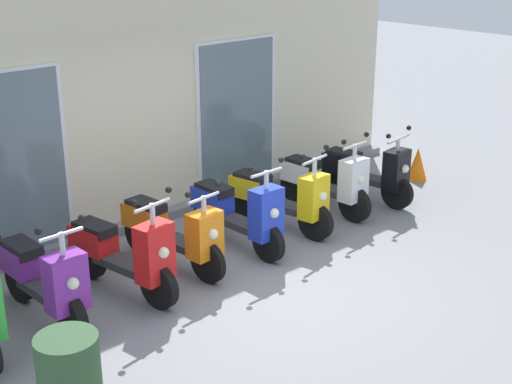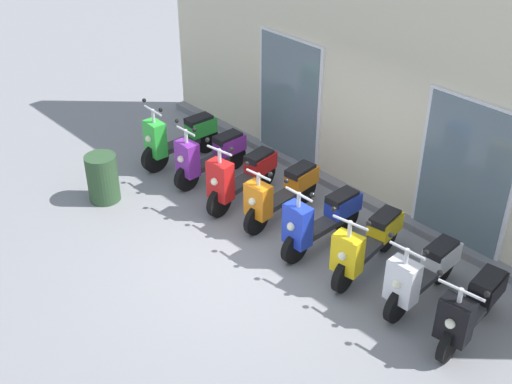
{
  "view_description": "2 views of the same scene",
  "coord_description": "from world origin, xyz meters",
  "px_view_note": "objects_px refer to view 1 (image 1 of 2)",
  "views": [
    {
      "loc": [
        -5.03,
        -5.33,
        3.78
      ],
      "look_at": [
        0.54,
        0.7,
        0.78
      ],
      "focal_mm": 51.34,
      "sensor_mm": 36.0,
      "label": 1
    },
    {
      "loc": [
        5.58,
        -4.95,
        5.73
      ],
      "look_at": [
        -0.63,
        0.64,
        0.56
      ],
      "focal_mm": 45.82,
      "sensor_mm": 36.0,
      "label": 2
    }
  ],
  "objects_px": {
    "scooter_red": "(123,253)",
    "scooter_orange": "(172,230)",
    "traffic_cone": "(417,164)",
    "scooter_white": "(325,181)",
    "scooter_blue": "(238,212)",
    "scooter_black": "(367,171)",
    "scooter_purple": "(43,278)",
    "trash_bin": "(70,381)",
    "scooter_yellow": "(280,197)"
  },
  "relations": [
    {
      "from": "scooter_red",
      "to": "scooter_orange",
      "type": "bearing_deg",
      "value": 11.77
    },
    {
      "from": "scooter_red",
      "to": "traffic_cone",
      "type": "height_order",
      "value": "scooter_red"
    },
    {
      "from": "scooter_white",
      "to": "scooter_blue",
      "type": "bearing_deg",
      "value": -176.8
    },
    {
      "from": "scooter_black",
      "to": "scooter_white",
      "type": "bearing_deg",
      "value": 172.75
    },
    {
      "from": "scooter_purple",
      "to": "scooter_white",
      "type": "relative_size",
      "value": 0.97
    },
    {
      "from": "traffic_cone",
      "to": "trash_bin",
      "type": "bearing_deg",
      "value": -166.34
    },
    {
      "from": "scooter_yellow",
      "to": "trash_bin",
      "type": "bearing_deg",
      "value": -156.62
    },
    {
      "from": "scooter_orange",
      "to": "scooter_black",
      "type": "distance_m",
      "value": 3.39
    },
    {
      "from": "scooter_orange",
      "to": "scooter_black",
      "type": "bearing_deg",
      "value": -1.89
    },
    {
      "from": "scooter_blue",
      "to": "scooter_black",
      "type": "relative_size",
      "value": 1.04
    },
    {
      "from": "scooter_purple",
      "to": "scooter_red",
      "type": "xyz_separation_m",
      "value": [
        0.9,
        -0.08,
        0.02
      ]
    },
    {
      "from": "scooter_blue",
      "to": "scooter_red",
      "type": "bearing_deg",
      "value": -178.22
    },
    {
      "from": "scooter_blue",
      "to": "scooter_yellow",
      "type": "relative_size",
      "value": 0.97
    },
    {
      "from": "scooter_orange",
      "to": "scooter_blue",
      "type": "bearing_deg",
      "value": -6.62
    },
    {
      "from": "scooter_orange",
      "to": "trash_bin",
      "type": "bearing_deg",
      "value": -142.59
    },
    {
      "from": "trash_bin",
      "to": "traffic_cone",
      "type": "xyz_separation_m",
      "value": [
        7.01,
        1.7,
        -0.14
      ]
    },
    {
      "from": "scooter_yellow",
      "to": "trash_bin",
      "type": "distance_m",
      "value": 4.39
    },
    {
      "from": "scooter_orange",
      "to": "trash_bin",
      "type": "distance_m",
      "value": 2.91
    },
    {
      "from": "scooter_yellow",
      "to": "scooter_white",
      "type": "distance_m",
      "value": 0.9
    },
    {
      "from": "scooter_white",
      "to": "trash_bin",
      "type": "xyz_separation_m",
      "value": [
        -4.92,
        -1.75,
        -0.06
      ]
    },
    {
      "from": "scooter_orange",
      "to": "scooter_yellow",
      "type": "height_order",
      "value": "scooter_yellow"
    },
    {
      "from": "scooter_orange",
      "to": "traffic_cone",
      "type": "distance_m",
      "value": 4.71
    },
    {
      "from": "scooter_purple",
      "to": "scooter_yellow",
      "type": "xyz_separation_m",
      "value": [
        3.38,
        0.06,
        -0.01
      ]
    },
    {
      "from": "trash_bin",
      "to": "traffic_cone",
      "type": "bearing_deg",
      "value": 13.66
    },
    {
      "from": "scooter_red",
      "to": "scooter_white",
      "type": "bearing_deg",
      "value": 2.49
    },
    {
      "from": "scooter_purple",
      "to": "traffic_cone",
      "type": "distance_m",
      "value": 6.37
    },
    {
      "from": "scooter_purple",
      "to": "trash_bin",
      "type": "bearing_deg",
      "value": -111.01
    },
    {
      "from": "scooter_black",
      "to": "traffic_cone",
      "type": "xyz_separation_m",
      "value": [
        1.32,
        0.05,
        -0.19
      ]
    },
    {
      "from": "scooter_orange",
      "to": "scooter_blue",
      "type": "distance_m",
      "value": 0.93
    },
    {
      "from": "scooter_purple",
      "to": "scooter_orange",
      "type": "relative_size",
      "value": 0.92
    },
    {
      "from": "scooter_white",
      "to": "traffic_cone",
      "type": "xyz_separation_m",
      "value": [
        2.09,
        -0.05,
        -0.2
      ]
    },
    {
      "from": "scooter_yellow",
      "to": "traffic_cone",
      "type": "bearing_deg",
      "value": -0.69
    },
    {
      "from": "scooter_blue",
      "to": "scooter_black",
      "type": "xyz_separation_m",
      "value": [
        2.47,
        -0.0,
        -0.03
      ]
    },
    {
      "from": "scooter_orange",
      "to": "scooter_white",
      "type": "bearing_deg",
      "value": -0.28
    },
    {
      "from": "scooter_red",
      "to": "scooter_black",
      "type": "xyz_separation_m",
      "value": [
        4.15,
        0.05,
        -0.03
      ]
    },
    {
      "from": "scooter_yellow",
      "to": "scooter_black",
      "type": "xyz_separation_m",
      "value": [
        1.67,
        -0.09,
        0.0
      ]
    },
    {
      "from": "trash_bin",
      "to": "scooter_blue",
      "type": "bearing_deg",
      "value": 27.17
    },
    {
      "from": "scooter_purple",
      "to": "scooter_blue",
      "type": "relative_size",
      "value": 0.95
    },
    {
      "from": "scooter_orange",
      "to": "scooter_yellow",
      "type": "relative_size",
      "value": 1.01
    },
    {
      "from": "scooter_red",
      "to": "scooter_white",
      "type": "xyz_separation_m",
      "value": [
        3.38,
        0.15,
        -0.02
      ]
    },
    {
      "from": "scooter_black",
      "to": "trash_bin",
      "type": "distance_m",
      "value": 5.93
    },
    {
      "from": "scooter_white",
      "to": "trash_bin",
      "type": "distance_m",
      "value": 5.22
    },
    {
      "from": "scooter_purple",
      "to": "scooter_orange",
      "type": "distance_m",
      "value": 1.67
    },
    {
      "from": "scooter_purple",
      "to": "scooter_red",
      "type": "relative_size",
      "value": 0.94
    },
    {
      "from": "scooter_black",
      "to": "scooter_orange",
      "type": "bearing_deg",
      "value": 178.11
    },
    {
      "from": "scooter_blue",
      "to": "scooter_white",
      "type": "xyz_separation_m",
      "value": [
        1.69,
        0.09,
        -0.02
      ]
    },
    {
      "from": "scooter_white",
      "to": "scooter_orange",
      "type": "bearing_deg",
      "value": 179.72
    },
    {
      "from": "scooter_black",
      "to": "scooter_blue",
      "type": "bearing_deg",
      "value": 179.89
    },
    {
      "from": "scooter_red",
      "to": "scooter_blue",
      "type": "height_order",
      "value": "scooter_red"
    },
    {
      "from": "scooter_purple",
      "to": "trash_bin",
      "type": "distance_m",
      "value": 1.8
    }
  ]
}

